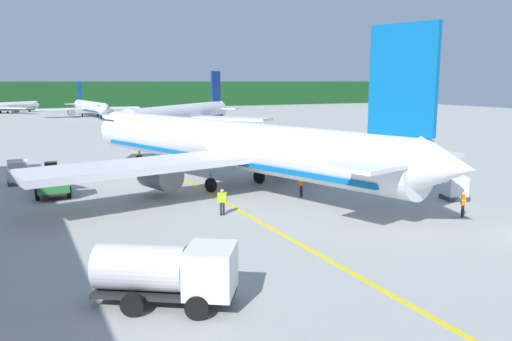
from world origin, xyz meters
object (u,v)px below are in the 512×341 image
Objects in this scene: cargo_container_mid at (455,188)px; service_truck_fuel at (52,181)px; airliner_mid_apron at (182,115)px; cargo_container_near at (18,173)px; airliner_far_taxiway at (90,107)px; airliner_foreground at (228,145)px; crew_loader_left at (301,183)px; airliner_distant at (5,106)px; crew_marshaller at (222,200)px; service_truck_catering at (168,271)px; crew_loader_right at (463,202)px.

service_truck_fuel is at bearing 152.74° from cargo_container_mid.
airliner_mid_apron reaches higher than service_truck_fuel.
service_truck_fuel is 6.80m from cargo_container_near.
airliner_foreground is at bearing -91.19° from airliner_far_taxiway.
airliner_mid_apron is at bearing 82.29° from crew_loader_left.
airliner_foreground reaches higher than crew_loader_left.
cargo_container_near is at bearing -101.84° from airliner_far_taxiway.
cargo_container_mid is (2.76, -57.18, -2.09)m from airliner_mid_apron.
service_truck_fuel is (-23.86, -43.47, -1.81)m from airliner_mid_apron.
airliner_foreground is 2.14× the size of airliner_distant.
airliner_far_taxiway is at bearing -52.60° from airliner_distant.
service_truck_fuel is 3.96× the size of crew_marshaller.
airliner_mid_apron reaches higher than service_truck_catering.
cargo_container_near is (1.00, -108.74, -0.88)m from airliner_distant.
airliner_distant is 137.82m from service_truck_catering.
cargo_container_mid reaches higher than crew_loader_left.
airliner_mid_apron is 0.96× the size of airliner_far_taxiway.
cargo_container_near is at bearing 124.48° from crew_marshaller.
airliner_far_taxiway reaches higher than cargo_container_mid.
crew_loader_left is at bearing 123.57° from crew_loader_right.
crew_loader_right is at bearing -85.91° from airliner_far_taxiway.
airliner_far_taxiway reaches higher than service_truck_fuel.
airliner_foreground reaches higher than airliner_far_taxiway.
crew_marshaller is (6.98, 11.94, -0.37)m from service_truck_catering.
airliner_far_taxiway is at bearing 100.05° from airliner_mid_apron.
service_truck_catering is at bearing -134.78° from crew_loader_left.
service_truck_catering is (-11.04, -20.72, -2.00)m from airliner_foreground.
cargo_container_near is 35.15m from cargo_container_mid.
airliner_distant is 9.16× the size of cargo_container_near.
cargo_container_near is 23.96m from crew_loader_left.
crew_loader_right is at bearing -130.84° from cargo_container_mid.
crew_loader_right is (9.67, -15.82, -2.43)m from airliner_foreground.
airliner_distant is 132.29m from cargo_container_mid.
airliner_distant is at bearing 99.25° from crew_loader_left.
cargo_container_near is (-26.05, -37.04, -2.00)m from airliner_mid_apron.
crew_marshaller is at bearing -104.87° from airliner_mid_apron.
crew_marshaller is (-14.36, -54.07, -1.96)m from airliner_mid_apron.
cargo_container_near is 1.18× the size of crew_loader_left.
airliner_foreground is 7.46m from crew_loader_left.
cargo_container_near reaches higher than crew_loader_left.
service_truck_fuel is 29.94m from cargo_container_mid.
service_truck_catering is 2.79× the size of cargo_container_mid.
airliner_distant is at bearing 90.53° from cargo_container_near.
crew_loader_right is at bearing 13.33° from service_truck_catering.
airliner_distant is (-18.68, 24.43, -0.53)m from airliner_far_taxiway.
airliner_foreground reaches higher than crew_loader_right.
cargo_container_mid is (26.61, -13.71, -0.28)m from service_truck_fuel.
airliner_mid_apron is 1.49× the size of airliner_distant.
airliner_foreground is 46.43m from airliner_mid_apron.
airliner_far_taxiway is at bearing 83.47° from service_truck_catering.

